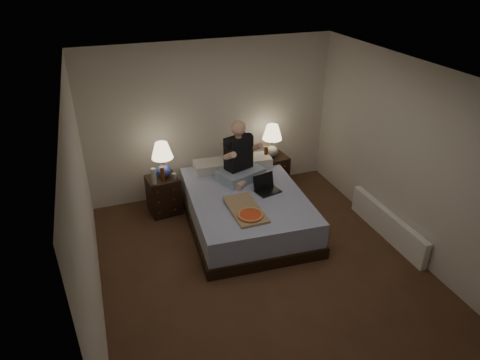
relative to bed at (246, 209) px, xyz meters
name	(u,v)px	position (x,y,z in m)	size (l,w,h in m)	color
floor	(263,269)	(-0.15, -1.04, -0.27)	(4.00, 4.50, 0.00)	brown
ceiling	(270,77)	(-0.15, -1.04, 2.23)	(4.00, 4.50, 0.00)	white
wall_back	(212,120)	(-0.15, 1.21, 0.98)	(4.00, 2.50, 0.00)	silver
wall_front	(387,327)	(-0.15, -3.29, 0.98)	(4.00, 2.50, 0.00)	silver
wall_left	(85,216)	(-2.15, -1.04, 0.98)	(4.50, 2.50, 0.00)	silver
wall_right	(409,159)	(1.85, -1.04, 0.98)	(4.50, 2.50, 0.00)	silver
bed	(246,209)	(0.00, 0.00, 0.00)	(1.60, 2.13, 0.53)	#5E6FBD
nightstand_left	(164,195)	(-1.08, 0.76, 0.03)	(0.46, 0.42, 0.60)	black
nightstand_right	(272,172)	(0.81, 0.91, 0.03)	(0.46, 0.41, 0.59)	black
lamp_left	(163,160)	(-1.04, 0.78, 0.61)	(0.32, 0.32, 0.56)	#293997
lamp_right	(272,141)	(0.78, 0.91, 0.61)	(0.32, 0.32, 0.56)	gray
water_bottle	(154,176)	(-1.22, 0.61, 0.46)	(0.07, 0.07, 0.25)	silver
soda_can	(174,176)	(-0.91, 0.64, 0.38)	(0.07, 0.07, 0.10)	beige
beer_bottle_left	(163,174)	(-1.08, 0.65, 0.45)	(0.06, 0.06, 0.23)	#632E0E
beer_bottle_right	(266,153)	(0.66, 0.84, 0.44)	(0.06, 0.06, 0.23)	#511E0B
person	(241,151)	(0.07, 0.45, 0.73)	(0.66, 0.52, 0.93)	black
laptop	(268,185)	(0.31, -0.07, 0.39)	(0.34, 0.28, 0.24)	black
pizza_box	(250,216)	(-0.17, -0.63, 0.31)	(0.40, 0.76, 0.08)	tan
radiator	(387,224)	(1.78, -0.96, -0.07)	(0.10, 1.60, 0.40)	white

